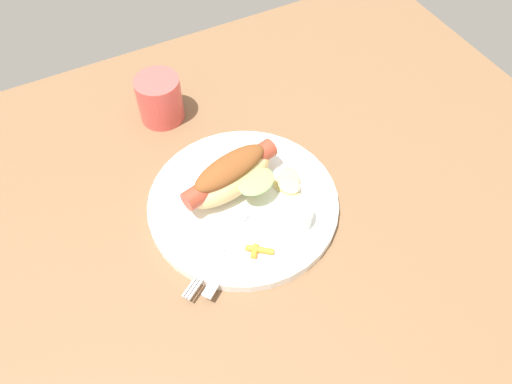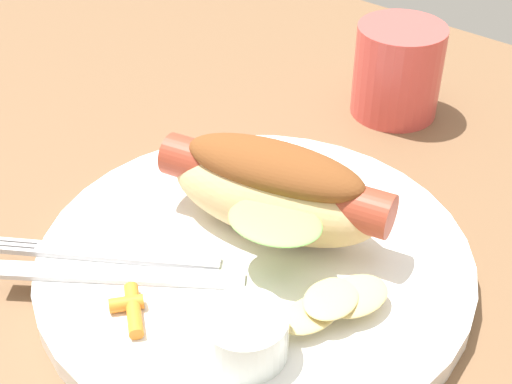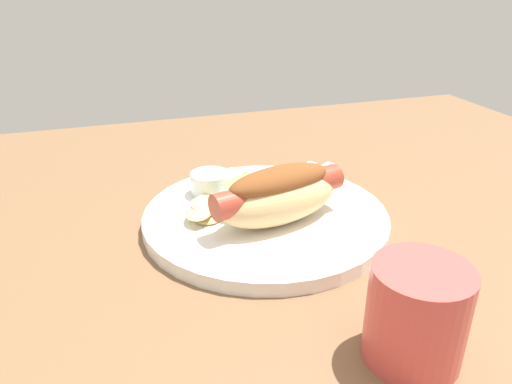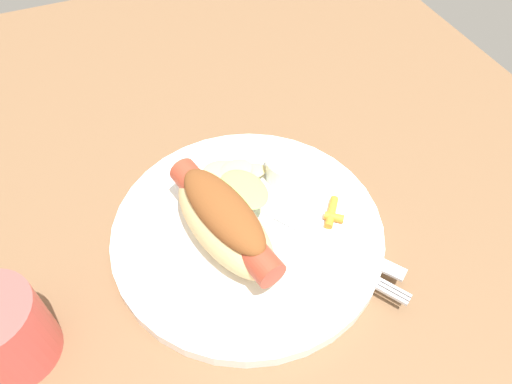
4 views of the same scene
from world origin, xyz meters
TOP-DOWN VIEW (x-y plane):
  - ground_plane at (0.00, 0.00)cm, footprint 120.00×90.00cm
  - plate at (1.88, 1.38)cm, footprint 28.71×28.71cm
  - hot_dog at (1.28, 4.04)cm, footprint 16.33×10.73cm
  - sauce_ramekin at (6.93, -5.46)cm, footprint 4.86×4.86cm
  - fork at (-5.17, -5.09)cm, footprint 13.64×9.44cm
  - knife at (-3.12, -5.91)cm, footprint 13.62×10.49cm
  - chips_pile at (9.01, 0.33)cm, footprint 5.44×7.48cm
  - carrot_garnish at (-0.07, -7.54)cm, footprint 3.83×3.14cm
  - drinking_cup at (-1.99, 25.28)cm, footprint 7.60×7.60cm

SIDE VIEW (x-z plane):
  - ground_plane at x=0.00cm, z-range -1.80..0.00cm
  - plate at x=1.88cm, z-range 0.00..1.60cm
  - knife at x=-3.12cm, z-range 1.60..1.96cm
  - fork at x=-5.17cm, z-range 1.60..2.00cm
  - carrot_garnish at x=-0.07cm, z-range 1.59..2.49cm
  - chips_pile at x=9.01cm, z-range 1.68..3.35cm
  - sauce_ramekin at x=6.93cm, z-range 1.60..4.41cm
  - drinking_cup at x=-1.99cm, z-range 0.00..8.12cm
  - hot_dog at x=1.28cm, z-range 1.77..8.31cm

